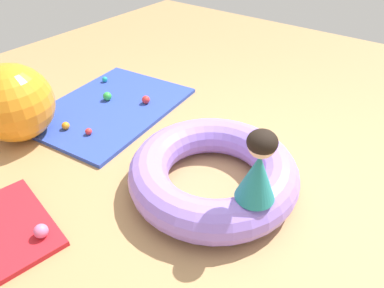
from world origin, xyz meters
TOP-DOWN VIEW (x-y plane):
  - ground_plane at (0.00, 0.00)m, footprint 8.00×8.00m
  - gym_mat_front at (0.23, 1.60)m, footprint 1.70×1.33m
  - inflatable_cushion at (-0.11, 0.06)m, footprint 1.29×1.29m
  - child_in_teal at (-0.29, -0.37)m, footprint 0.28×0.28m
  - play_ball_red at (0.50, 1.33)m, footprint 0.09×0.09m
  - play_ball_green at (0.30, 1.71)m, footprint 0.09×0.09m
  - play_ball_teal at (0.58, 2.07)m, footprint 0.06×0.06m
  - play_ball_pink at (-1.20, 0.68)m, footprint 0.09×0.09m
  - play_ball_orange at (-0.32, 1.60)m, footprint 0.07×0.07m
  - play_ball_red_second at (-0.24, 1.36)m, footprint 0.06×0.06m
  - exercise_ball_large at (-0.59, 1.88)m, footprint 0.70×0.70m

SIDE VIEW (x-z plane):
  - ground_plane at x=0.00m, z-range 0.00..0.00m
  - gym_mat_front at x=0.23m, z-range 0.00..0.04m
  - play_ball_red_second at x=-0.24m, z-range 0.04..0.10m
  - play_ball_teal at x=0.58m, z-range 0.04..0.10m
  - play_ball_orange at x=-0.32m, z-range 0.04..0.11m
  - play_ball_red at x=0.50m, z-range 0.04..0.13m
  - play_ball_green at x=0.30m, z-range 0.04..0.13m
  - play_ball_pink at x=-1.20m, z-range 0.04..0.13m
  - inflatable_cushion at x=-0.11m, z-range 0.00..0.30m
  - exercise_ball_large at x=-0.59m, z-range 0.00..0.70m
  - child_in_teal at x=-0.29m, z-range 0.30..0.80m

